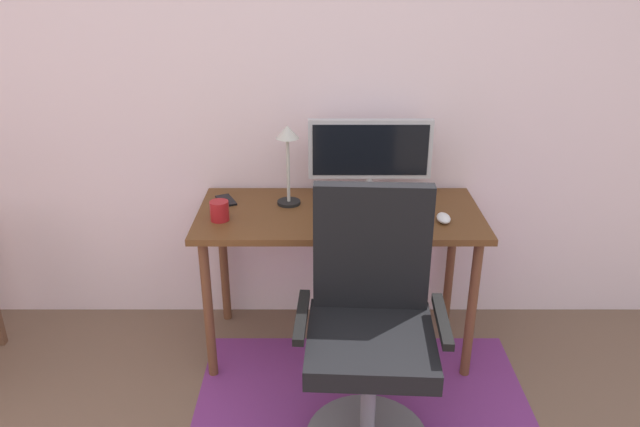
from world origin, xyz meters
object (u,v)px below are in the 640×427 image
at_px(computer_mouse, 446,218).
at_px(coffee_cup, 222,211).
at_px(monitor, 372,153).
at_px(desk_lamp, 290,149).
at_px(keyboard, 374,223).
at_px(office_chair, 372,342).
at_px(desk, 342,228).
at_px(cell_phone, 228,200).

xyz_separation_m(computer_mouse, coffee_cup, (-1.00, 0.02, 0.03)).
relative_size(monitor, desk_lamp, 1.51).
relative_size(coffee_cup, desk_lamp, 0.23).
distance_m(keyboard, office_chair, 0.56).
height_order(desk, office_chair, office_chair).
bearing_deg(desk_lamp, computer_mouse, -16.28).
xyz_separation_m(keyboard, desk_lamp, (-0.38, 0.24, 0.26)).
relative_size(cell_phone, office_chair, 0.13).
height_order(desk, cell_phone, cell_phone).
xyz_separation_m(desk, monitor, (0.15, 0.16, 0.32)).
bearing_deg(keyboard, desk_lamp, 147.92).
height_order(monitor, office_chair, monitor).
bearing_deg(computer_mouse, desk_lamp, 163.72).
relative_size(keyboard, computer_mouse, 4.13).
bearing_deg(desk_lamp, office_chair, -64.67).
relative_size(desk, monitor, 2.26).
relative_size(desk, computer_mouse, 12.62).
height_order(computer_mouse, desk_lamp, desk_lamp).
xyz_separation_m(computer_mouse, office_chair, (-0.36, -0.52, -0.29)).
relative_size(computer_mouse, coffee_cup, 1.16).
xyz_separation_m(monitor, cell_phone, (-0.69, -0.03, -0.23)).
bearing_deg(cell_phone, monitor, -22.15).
distance_m(monitor, keyboard, 0.38).
bearing_deg(keyboard, computer_mouse, 5.79).
bearing_deg(cell_phone, coffee_cup, -113.82).
bearing_deg(keyboard, cell_phone, 158.60).
height_order(monitor, desk_lamp, monitor).
height_order(desk, keyboard, keyboard).
xyz_separation_m(desk, coffee_cup, (-0.54, -0.09, 0.13)).
bearing_deg(monitor, desk, -132.77).
xyz_separation_m(desk, keyboard, (0.14, -0.14, 0.09)).
distance_m(monitor, coffee_cup, 0.75).
bearing_deg(keyboard, coffee_cup, 175.81).
bearing_deg(office_chair, desk_lamp, 118.30).
distance_m(monitor, office_chair, 0.94).
distance_m(monitor, desk_lamp, 0.39).
distance_m(cell_phone, office_chair, 1.03).
bearing_deg(desk_lamp, keyboard, -32.08).
distance_m(desk, keyboard, 0.22).
xyz_separation_m(coffee_cup, desk_lamp, (0.30, 0.19, 0.23)).
distance_m(keyboard, computer_mouse, 0.32).
relative_size(monitor, computer_mouse, 5.59).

